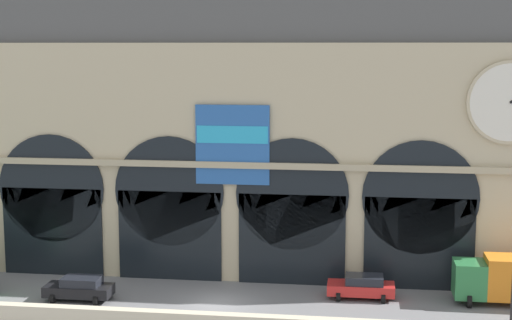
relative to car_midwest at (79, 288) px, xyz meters
The scene contains 4 objects.
ground_plane 9.17m from the car_midwest, ahead, with size 200.00×200.00×0.00m, color slate.
station_building 14.92m from the car_midwest, 40.40° to the left, with size 45.11×5.34×19.75m.
car_midwest is the anchor object (origin of this frame).
car_mideast 18.55m from the car_midwest, ahead, with size 4.40×2.22×1.55m.
Camera 1 is at (8.94, -47.37, 16.56)m, focal length 54.49 mm.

